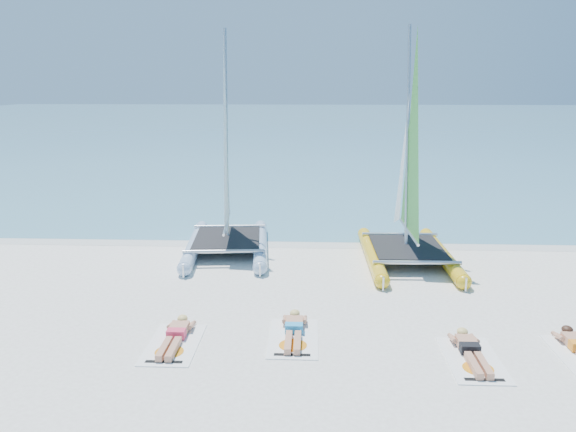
% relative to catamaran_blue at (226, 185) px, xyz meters
% --- Properties ---
extents(ground, '(140.00, 140.00, 0.00)m').
position_rel_catamaran_blue_xyz_m(ground, '(2.74, -4.49, -2.07)').
color(ground, white).
rests_on(ground, ground).
extents(sea, '(140.00, 115.00, 0.01)m').
position_rel_catamaran_blue_xyz_m(sea, '(2.74, 58.51, -2.06)').
color(sea, '#69A6B0').
rests_on(sea, ground).
extents(wet_sand_strip, '(140.00, 1.40, 0.01)m').
position_rel_catamaran_blue_xyz_m(wet_sand_strip, '(2.74, 1.01, -2.07)').
color(wet_sand_strip, silver).
rests_on(wet_sand_strip, ground).
extents(catamaran_blue, '(2.87, 5.27, 6.93)m').
position_rel_catamaran_blue_xyz_m(catamaran_blue, '(0.00, 0.00, 0.00)').
color(catamaran_blue, '#B0CEE7').
rests_on(catamaran_blue, ground).
extents(catamaran_yellow, '(2.52, 5.49, 6.96)m').
position_rel_catamaran_blue_xyz_m(catamaran_yellow, '(5.38, -0.34, 0.12)').
color(catamaran_yellow, yellow).
rests_on(catamaran_yellow, ground).
extents(towel_a, '(1.00, 1.85, 0.02)m').
position_rel_catamaran_blue_xyz_m(towel_a, '(-0.11, -6.46, -2.06)').
color(towel_a, white).
rests_on(towel_a, ground).
extents(sunbather_a, '(0.37, 1.73, 0.26)m').
position_rel_catamaran_blue_xyz_m(sunbather_a, '(-0.11, -6.27, -1.95)').
color(sunbather_a, tan).
rests_on(sunbather_a, towel_a).
extents(towel_b, '(1.00, 1.85, 0.02)m').
position_rel_catamaran_blue_xyz_m(towel_b, '(2.27, -6.08, -2.06)').
color(towel_b, white).
rests_on(towel_b, ground).
extents(sunbather_b, '(0.37, 1.73, 0.26)m').
position_rel_catamaran_blue_xyz_m(sunbather_b, '(2.27, -5.89, -1.95)').
color(sunbather_b, tan).
rests_on(sunbather_b, towel_b).
extents(towel_c, '(1.00, 1.85, 0.02)m').
position_rel_catamaran_blue_xyz_m(towel_c, '(5.67, -6.84, -2.06)').
color(towel_c, white).
rests_on(towel_c, ground).
extents(sunbather_c, '(0.37, 1.73, 0.26)m').
position_rel_catamaran_blue_xyz_m(sunbather_c, '(5.67, -6.65, -1.95)').
color(sunbather_c, tan).
rests_on(sunbather_c, towel_c).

